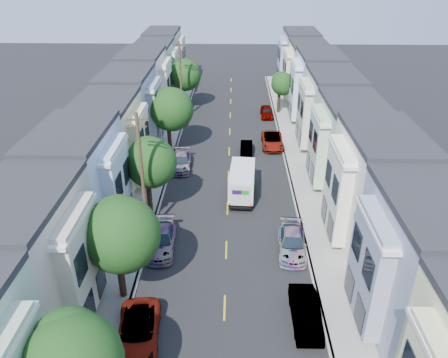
# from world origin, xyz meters

# --- Properties ---
(ground) EXTENTS (160.00, 160.00, 0.00)m
(ground) POSITION_xyz_m (0.00, 0.00, 0.00)
(ground) COLOR black
(ground) RESTS_ON ground
(road_slab) EXTENTS (12.00, 70.00, 0.02)m
(road_slab) POSITION_xyz_m (0.00, 15.00, 0.01)
(road_slab) COLOR black
(road_slab) RESTS_ON ground
(curb_left) EXTENTS (0.30, 70.00, 0.15)m
(curb_left) POSITION_xyz_m (-6.05, 15.00, 0.07)
(curb_left) COLOR gray
(curb_left) RESTS_ON ground
(curb_right) EXTENTS (0.30, 70.00, 0.15)m
(curb_right) POSITION_xyz_m (6.05, 15.00, 0.07)
(curb_right) COLOR gray
(curb_right) RESTS_ON ground
(sidewalk_left) EXTENTS (2.60, 70.00, 0.15)m
(sidewalk_left) POSITION_xyz_m (-7.35, 15.00, 0.07)
(sidewalk_left) COLOR gray
(sidewalk_left) RESTS_ON ground
(sidewalk_right) EXTENTS (2.60, 70.00, 0.15)m
(sidewalk_right) POSITION_xyz_m (7.35, 15.00, 0.07)
(sidewalk_right) COLOR gray
(sidewalk_right) RESTS_ON ground
(centerline) EXTENTS (0.12, 70.00, 0.01)m
(centerline) POSITION_xyz_m (0.00, 15.00, 0.00)
(centerline) COLOR gold
(centerline) RESTS_ON ground
(townhouse_row_left) EXTENTS (5.00, 70.00, 8.50)m
(townhouse_row_left) POSITION_xyz_m (-11.15, 15.00, 0.00)
(townhouse_row_left) COLOR #B5D4AF
(townhouse_row_left) RESTS_ON ground
(townhouse_row_right) EXTENTS (5.00, 70.00, 8.50)m
(townhouse_row_right) POSITION_xyz_m (11.15, 15.00, 0.00)
(townhouse_row_right) COLOR #B5D4AF
(townhouse_row_right) RESTS_ON ground
(tree_b) EXTENTS (4.70, 4.70, 7.26)m
(tree_b) POSITION_xyz_m (-6.30, -5.14, 4.89)
(tree_b) COLOR black
(tree_b) RESTS_ON ground
(tree_c) EXTENTS (4.19, 4.19, 6.86)m
(tree_c) POSITION_xyz_m (-6.30, 5.12, 4.74)
(tree_c) COLOR black
(tree_c) RESTS_ON ground
(tree_d) EXTENTS (4.70, 4.70, 7.27)m
(tree_d) POSITION_xyz_m (-6.30, 17.91, 4.90)
(tree_d) COLOR black
(tree_d) RESTS_ON ground
(tree_e) EXTENTS (4.32, 4.32, 7.03)m
(tree_e) POSITION_xyz_m (-6.30, 32.34, 4.84)
(tree_e) COLOR black
(tree_e) RESTS_ON ground
(tree_far_r) EXTENTS (3.10, 3.10, 5.63)m
(tree_far_r) POSITION_xyz_m (6.89, 31.08, 4.04)
(tree_far_r) COLOR black
(tree_far_r) RESTS_ON ground
(utility_pole_near) EXTENTS (1.60, 0.26, 10.00)m
(utility_pole_near) POSITION_xyz_m (-6.30, 2.00, 5.15)
(utility_pole_near) COLOR #42301E
(utility_pole_near) RESTS_ON ground
(utility_pole_far) EXTENTS (1.60, 0.26, 10.00)m
(utility_pole_far) POSITION_xyz_m (-6.30, 28.00, 5.15)
(utility_pole_far) COLOR #42301E
(utility_pole_far) RESTS_ON ground
(fedex_truck) EXTENTS (2.20, 5.71, 2.74)m
(fedex_truck) POSITION_xyz_m (1.28, 8.20, 1.53)
(fedex_truck) COLOR silver
(fedex_truck) RESTS_ON ground
(lead_sedan) EXTENTS (1.40, 3.74, 1.24)m
(lead_sedan) POSITION_xyz_m (1.89, 17.44, 0.62)
(lead_sedan) COLOR black
(lead_sedan) RESTS_ON ground
(parked_left_b) EXTENTS (2.87, 5.38, 1.44)m
(parked_left_b) POSITION_xyz_m (-4.90, -8.78, 0.72)
(parked_left_b) COLOR black
(parked_left_b) RESTS_ON ground
(parked_left_c) EXTENTS (2.32, 5.00, 1.47)m
(parked_left_c) POSITION_xyz_m (-4.90, 0.13, 0.74)
(parked_left_c) COLOR #B2B7C1
(parked_left_c) RESTS_ON ground
(parked_left_d) EXTENTS (2.11, 4.72, 1.40)m
(parked_left_d) POSITION_xyz_m (-4.90, 13.79, 0.70)
(parked_left_d) COLOR #5F1B11
(parked_left_d) RESTS_ON ground
(parked_right_a) EXTENTS (1.62, 4.50, 1.50)m
(parked_right_a) POSITION_xyz_m (4.90, -7.06, 0.75)
(parked_right_a) COLOR #43484D
(parked_right_a) RESTS_ON ground
(parked_right_b) EXTENTS (2.35, 4.96, 1.45)m
(parked_right_b) POSITION_xyz_m (4.90, -0.00, 0.72)
(parked_right_b) COLOR silver
(parked_right_b) RESTS_ON ground
(parked_right_c) EXTENTS (2.39, 5.14, 1.42)m
(parked_right_c) POSITION_xyz_m (4.90, 19.51, 0.71)
(parked_right_c) COLOR black
(parked_right_c) RESTS_ON ground
(parked_right_d) EXTENTS (1.65, 4.20, 1.36)m
(parked_right_d) POSITION_xyz_m (4.90, 29.56, 0.68)
(parked_right_d) COLOR black
(parked_right_d) RESTS_ON ground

